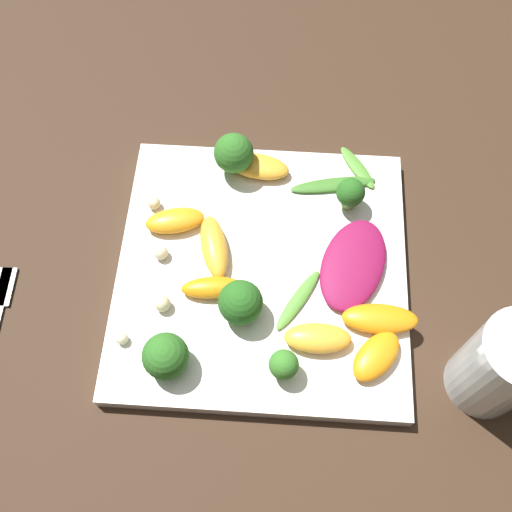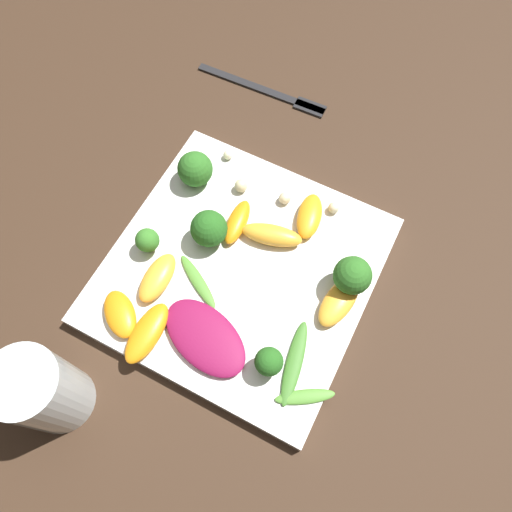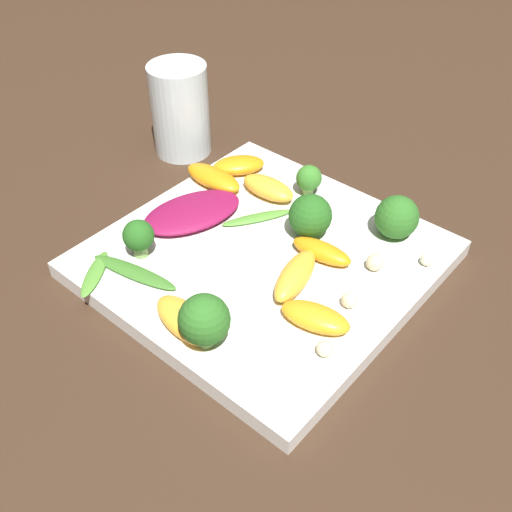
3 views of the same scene
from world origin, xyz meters
TOP-DOWN VIEW (x-y plane):
  - ground_plane at (0.00, 0.00)m, footprint 2.40×2.40m
  - plate at (0.00, 0.00)m, footprint 0.30×0.30m
  - drinking_glass at (0.22, -0.10)m, footprint 0.07×0.07m
  - radicchio_leaf_0 at (0.09, 0.01)m, footprint 0.09×0.12m
  - orange_segment_0 at (0.11, -0.09)m, footprint 0.06×0.07m
  - orange_segment_1 at (0.06, -0.08)m, footprint 0.07×0.03m
  - orange_segment_2 at (-0.05, 0.02)m, footprint 0.04×0.08m
  - orange_segment_3 at (-0.01, 0.12)m, footprint 0.07×0.04m
  - orange_segment_4 at (-0.09, 0.04)m, footprint 0.07×0.04m
  - orange_segment_5 at (-0.05, -0.03)m, footprint 0.06×0.03m
  - orange_segment_6 at (0.12, -0.05)m, footprint 0.07×0.03m
  - broccoli_floret_0 at (-0.08, -0.11)m, footprint 0.04×0.04m
  - broccoli_floret_1 at (0.09, 0.08)m, footprint 0.03×0.03m
  - broccoli_floret_2 at (-0.04, 0.12)m, footprint 0.04×0.04m
  - broccoli_floret_3 at (0.03, -0.11)m, footprint 0.03×0.03m
  - broccoli_floret_4 at (-0.02, -0.05)m, footprint 0.04×0.04m
  - arugula_sprig_0 at (0.10, 0.13)m, footprint 0.05×0.06m
  - arugula_sprig_1 at (0.07, 0.10)m, footprint 0.10×0.04m
  - arugula_sprig_2 at (0.04, -0.03)m, footprint 0.05×0.07m
  - macadamia_nut_0 at (-0.13, -0.09)m, footprint 0.01×0.01m
  - macadamia_nut_1 at (-0.10, -0.05)m, footprint 0.02×0.02m
  - macadamia_nut_2 at (-0.12, 0.07)m, footprint 0.01×0.01m
  - macadamia_nut_3 at (-0.10, 0.01)m, footprint 0.02×0.02m

SIDE VIEW (x-z plane):
  - ground_plane at x=0.00m, z-range 0.00..0.00m
  - plate at x=0.00m, z-range 0.00..0.02m
  - arugula_sprig_0 at x=0.10m, z-range 0.02..0.02m
  - arugula_sprig_2 at x=0.04m, z-range 0.02..0.02m
  - arugula_sprig_1 at x=0.07m, z-range 0.02..0.02m
  - macadamia_nut_0 at x=-0.13m, z-range 0.02..0.03m
  - radicchio_leaf_0 at x=0.09m, z-range 0.02..0.03m
  - macadamia_nut_2 at x=-0.12m, z-range 0.02..0.03m
  - macadamia_nut_3 at x=-0.10m, z-range 0.02..0.03m
  - macadamia_nut_1 at x=-0.10m, z-range 0.02..0.03m
  - orange_segment_5 at x=-0.05m, z-range 0.02..0.03m
  - orange_segment_0 at x=0.11m, z-range 0.02..0.04m
  - orange_segment_6 at x=0.12m, z-range 0.02..0.04m
  - orange_segment_3 at x=-0.01m, z-range 0.02..0.04m
  - orange_segment_4 at x=-0.09m, z-range 0.02..0.04m
  - orange_segment_1 at x=0.06m, z-range 0.02..0.04m
  - orange_segment_2 at x=-0.05m, z-range 0.02..0.04m
  - broccoli_floret_3 at x=0.03m, z-range 0.02..0.05m
  - broccoli_floret_0 at x=-0.08m, z-range 0.02..0.06m
  - broccoli_floret_1 at x=0.09m, z-range 0.02..0.06m
  - broccoli_floret_4 at x=-0.02m, z-range 0.02..0.07m
  - broccoli_floret_2 at x=-0.04m, z-range 0.02..0.07m
  - drinking_glass at x=0.22m, z-range 0.00..0.11m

